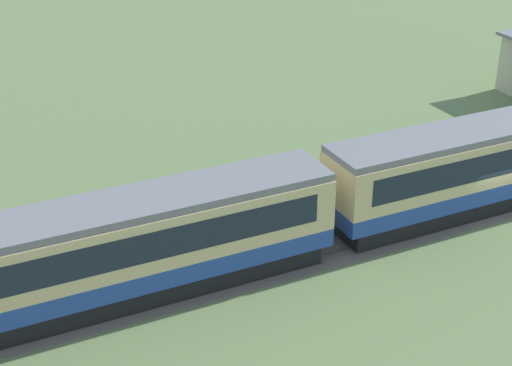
{
  "coord_description": "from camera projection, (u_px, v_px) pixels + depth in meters",
  "views": [
    {
      "loc": [
        -23.63,
        -24.31,
        17.87
      ],
      "look_at": [
        -10.6,
        2.75,
        2.66
      ],
      "focal_mm": 55.0,
      "sensor_mm": 36.0,
      "label": 1
    }
  ],
  "objects": [
    {
      "name": "ground_plane",
      "position": [
        485.0,
        213.0,
        36.76
      ],
      "size": [
        600.0,
        600.0,
        0.0
      ],
      "primitive_type": "plane",
      "color": "#607547"
    },
    {
      "name": "passenger_train",
      "position": [
        332.0,
        197.0,
        33.27
      ],
      "size": [
        88.74,
        2.96,
        4.17
      ],
      "color": "#234293",
      "rests_on": "ground_plane"
    },
    {
      "name": "railway_track",
      "position": [
        342.0,
        240.0,
        34.55
      ],
      "size": [
        154.06,
        3.6,
        0.04
      ],
      "color": "#665B51",
      "rests_on": "ground_plane"
    }
  ]
}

